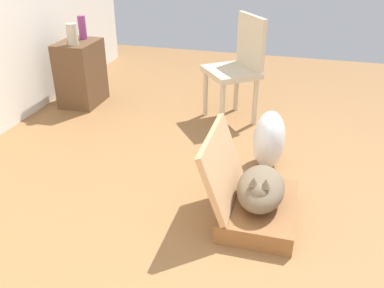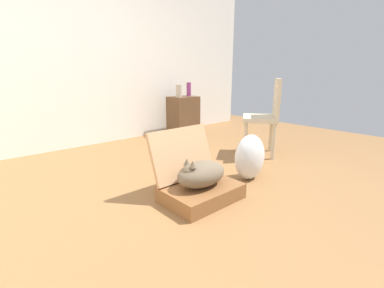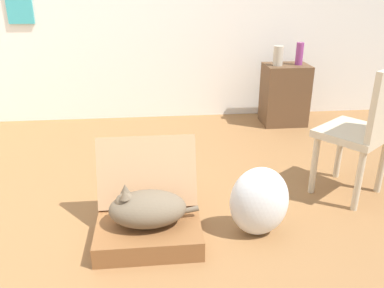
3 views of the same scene
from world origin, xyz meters
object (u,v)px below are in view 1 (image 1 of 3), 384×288
object	(u,v)px
chair	(238,65)
cat	(261,189)
plastic_bag_white	(269,140)
vase_short	(82,27)
side_table	(81,73)
suitcase_base	(259,210)
vase_tall	(72,34)

from	to	relation	value
chair	cat	bearing A→B (deg)	-22.17
plastic_bag_white	chair	size ratio (longest dim) A/B	0.47
plastic_bag_white	vase_short	size ratio (longest dim) A/B	1.98
cat	plastic_bag_white	distance (m)	0.66
chair	side_table	bearing A→B (deg)	-126.28
suitcase_base	plastic_bag_white	world-z (taller)	plastic_bag_white
vase_tall	chair	size ratio (longest dim) A/B	0.21
side_table	vase_short	xyz separation A→B (m)	(0.11, -0.01, 0.42)
cat	vase_tall	distance (m)	2.38
suitcase_base	plastic_bag_white	bearing A→B (deg)	1.53
suitcase_base	side_table	world-z (taller)	side_table
suitcase_base	cat	world-z (taller)	cat
suitcase_base	cat	distance (m)	0.16
side_table	chair	distance (m)	1.57
plastic_bag_white	side_table	distance (m)	2.08
plastic_bag_white	side_table	bearing A→B (deg)	68.17
vase_short	chair	bearing A→B (deg)	-93.15
plastic_bag_white	chair	distance (m)	0.93
side_table	vase_short	size ratio (longest dim) A/B	2.83
side_table	chair	size ratio (longest dim) A/B	0.67
suitcase_base	plastic_bag_white	size ratio (longest dim) A/B	1.38
cat	plastic_bag_white	xyz separation A→B (m)	(0.66, 0.02, -0.01)
plastic_bag_white	chair	xyz separation A→B (m)	(0.80, 0.38, 0.29)
cat	vase_short	world-z (taller)	vase_short
suitcase_base	vase_short	size ratio (longest dim) A/B	2.72
suitcase_base	cat	bearing A→B (deg)	177.77
plastic_bag_white	suitcase_base	bearing A→B (deg)	-178.47
vase_tall	chair	distance (m)	1.55
plastic_bag_white	cat	bearing A→B (deg)	-178.52
plastic_bag_white	chair	world-z (taller)	chair
vase_short	cat	bearing A→B (deg)	-128.59
plastic_bag_white	vase_tall	world-z (taller)	vase_tall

